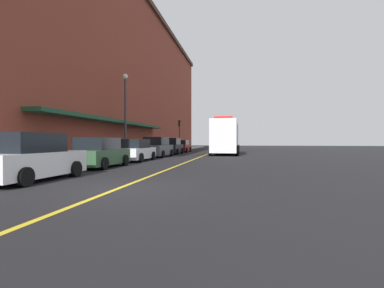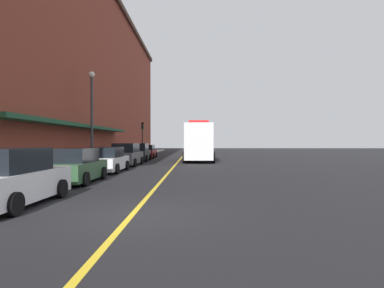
% 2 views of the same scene
% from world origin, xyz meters
% --- Properties ---
extents(ground_plane, '(112.00, 112.00, 0.00)m').
position_xyz_m(ground_plane, '(0.00, 25.00, 0.00)').
color(ground_plane, black).
extents(sidewalk_left, '(2.40, 70.00, 0.15)m').
position_xyz_m(sidewalk_left, '(-6.20, 25.00, 0.07)').
color(sidewalk_left, '#ADA8A0').
rests_on(sidewalk_left, ground).
extents(lane_center_stripe, '(0.16, 70.00, 0.01)m').
position_xyz_m(lane_center_stripe, '(0.00, 25.00, 0.00)').
color(lane_center_stripe, gold).
rests_on(lane_center_stripe, ground).
extents(brick_building_left, '(11.38, 64.00, 18.50)m').
position_xyz_m(brick_building_left, '(-12.51, 24.00, 9.26)').
color(brick_building_left, brown).
rests_on(brick_building_left, ground).
extents(parked_car_0, '(2.12, 4.52, 1.77)m').
position_xyz_m(parked_car_0, '(-3.92, 1.07, 0.82)').
color(parked_car_0, silver).
rests_on(parked_car_0, ground).
extents(parked_car_1, '(2.08, 4.33, 1.64)m').
position_xyz_m(parked_car_1, '(-4.02, 6.56, 0.77)').
color(parked_car_1, '#2D5133').
rests_on(parked_car_1, ground).
extents(parked_car_2, '(2.05, 4.41, 1.59)m').
position_xyz_m(parked_car_2, '(-3.92, 11.81, 0.75)').
color(parked_car_2, silver).
rests_on(parked_car_2, ground).
extents(parked_car_3, '(2.20, 4.53, 1.80)m').
position_xyz_m(parked_car_3, '(-3.91, 17.37, 0.84)').
color(parked_car_3, '#595B60').
rests_on(parked_car_3, ground).
extents(parked_car_4, '(1.99, 4.18, 1.76)m').
position_xyz_m(parked_car_4, '(-3.87, 22.95, 0.82)').
color(parked_car_4, black).
rests_on(parked_car_4, ground).
extents(parked_car_5, '(2.19, 4.74, 1.55)m').
position_xyz_m(parked_car_5, '(-4.02, 28.60, 0.74)').
color(parked_car_5, maroon).
rests_on(parked_car_5, ground).
extents(box_truck, '(2.91, 8.20, 3.82)m').
position_xyz_m(box_truck, '(1.98, 23.00, 1.82)').
color(box_truck, silver).
rests_on(box_truck, ground).
extents(parking_meter_0, '(0.14, 0.18, 1.33)m').
position_xyz_m(parking_meter_0, '(-5.35, 7.85, 1.06)').
color(parking_meter_0, '#4C4C51').
rests_on(parking_meter_0, sidewalk_left).
extents(parking_meter_1, '(0.14, 0.18, 1.33)m').
position_xyz_m(parking_meter_1, '(-5.35, 24.75, 1.06)').
color(parking_meter_1, '#4C4C51').
rests_on(parking_meter_1, sidewalk_left).
extents(parking_meter_2, '(0.14, 0.18, 1.33)m').
position_xyz_m(parking_meter_2, '(-5.35, 7.77, 1.06)').
color(parking_meter_2, '#4C4C51').
rests_on(parking_meter_2, sidewalk_left).
extents(parking_meter_3, '(0.14, 0.18, 1.33)m').
position_xyz_m(parking_meter_3, '(-5.35, 29.96, 1.06)').
color(parking_meter_3, '#4C4C51').
rests_on(parking_meter_3, sidewalk_left).
extents(street_lamp_left, '(0.44, 0.44, 6.94)m').
position_xyz_m(street_lamp_left, '(-5.95, 14.95, 4.40)').
color(street_lamp_left, '#33383D').
rests_on(street_lamp_left, sidewalk_left).
extents(traffic_light_near, '(0.38, 0.36, 4.30)m').
position_xyz_m(traffic_light_near, '(-5.29, 33.54, 3.16)').
color(traffic_light_near, '#232326').
rests_on(traffic_light_near, sidewalk_left).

